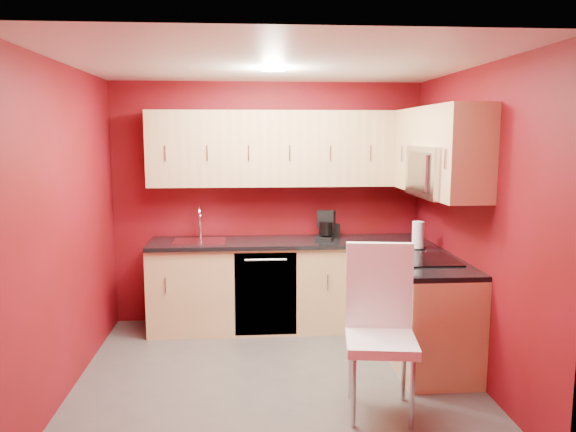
{
  "coord_description": "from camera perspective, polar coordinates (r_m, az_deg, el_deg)",
  "views": [
    {
      "loc": [
        -0.23,
        -4.35,
        1.97
      ],
      "look_at": [
        0.14,
        0.55,
        1.25
      ],
      "focal_mm": 35.0,
      "sensor_mm": 36.0,
      "label": 1
    }
  ],
  "objects": [
    {
      "name": "upper_cabinets_right",
      "position": [
        5.07,
        14.86,
        7.13
      ],
      "size": [
        0.35,
        1.55,
        0.75
      ],
      "color": "tan",
      "rests_on": "wall_right"
    },
    {
      "name": "wall_back",
      "position": [
        5.9,
        -2.04,
        1.31
      ],
      "size": [
        3.2,
        0.0,
        3.2
      ],
      "primitive_type": "plane",
      "rotation": [
        1.57,
        0.0,
        0.0
      ],
      "color": "maroon",
      "rests_on": "floor"
    },
    {
      "name": "countertop_back",
      "position": [
        5.66,
        0.13,
        -2.68
      ],
      "size": [
        2.8,
        0.63,
        0.04
      ],
      "primitive_type": "cube",
      "color": "black",
      "rests_on": "base_cabinets_back"
    },
    {
      "name": "dishwasher_front",
      "position": [
        5.48,
        -2.28,
        -7.93
      ],
      "size": [
        0.6,
        0.02,
        0.82
      ],
      "primitive_type": "cube",
      "color": "black",
      "rests_on": "base_cabinets_back"
    },
    {
      "name": "countertop_right",
      "position": [
        4.95,
        13.67,
        -4.51
      ],
      "size": [
        0.63,
        1.27,
        0.04
      ],
      "primitive_type": "cube",
      "color": "black",
      "rests_on": "base_cabinets_right"
    },
    {
      "name": "microwave",
      "position": [
        4.84,
        15.34,
        4.37
      ],
      "size": [
        0.42,
        0.76,
        0.42
      ],
      "color": "silver",
      "rests_on": "upper_cabinets_right"
    },
    {
      "name": "base_cabinets_back",
      "position": [
        5.77,
        0.12,
        -7.08
      ],
      "size": [
        2.8,
        0.6,
        0.87
      ],
      "primitive_type": "cube",
      "color": "#DEBE7F",
      "rests_on": "floor"
    },
    {
      "name": "dining_chair",
      "position": [
        4.05,
        9.42,
        -11.61
      ],
      "size": [
        0.55,
        0.57,
        1.19
      ],
      "primitive_type": null,
      "rotation": [
        0.0,
        0.0,
        -0.14
      ],
      "color": "white",
      "rests_on": "floor"
    },
    {
      "name": "wall_right",
      "position": [
        4.77,
        18.28,
        -0.76
      ],
      "size": [
        0.0,
        3.0,
        3.0
      ],
      "primitive_type": "plane",
      "rotation": [
        1.57,
        0.0,
        -1.57
      ],
      "color": "maroon",
      "rests_on": "floor"
    },
    {
      "name": "downlight",
      "position": [
        4.69,
        -1.52,
        14.65
      ],
      "size": [
        0.2,
        0.2,
        0.01
      ],
      "primitive_type": "cylinder",
      "color": "white",
      "rests_on": "ceiling"
    },
    {
      "name": "wall_left",
      "position": [
        4.62,
        -21.52,
        -1.21
      ],
      "size": [
        0.0,
        3.0,
        3.0
      ],
      "primitive_type": "plane",
      "rotation": [
        1.57,
        0.0,
        1.57
      ],
      "color": "maroon",
      "rests_on": "floor"
    },
    {
      "name": "paper_towel",
      "position": [
        5.36,
        13.07,
        -1.91
      ],
      "size": [
        0.16,
        0.16,
        0.25
      ],
      "primitive_type": null,
      "rotation": [
        0.0,
        0.0,
        -0.12
      ],
      "color": "white",
      "rests_on": "countertop_right"
    },
    {
      "name": "upper_cabinets_back",
      "position": [
        5.69,
        0.03,
        6.87
      ],
      "size": [
        2.8,
        0.35,
        0.75
      ],
      "primitive_type": "cube",
      "color": "tan",
      "rests_on": "wall_back"
    },
    {
      "name": "floor",
      "position": [
        4.78,
        -1.22,
        -15.99
      ],
      "size": [
        3.2,
        3.2,
        0.0
      ],
      "primitive_type": "plane",
      "color": "#4F4D4A",
      "rests_on": "ground"
    },
    {
      "name": "ceiling",
      "position": [
        4.39,
        -1.33,
        15.28
      ],
      "size": [
        3.2,
        3.2,
        0.0
      ],
      "primitive_type": "plane",
      "rotation": [
        3.14,
        0.0,
        0.0
      ],
      "color": "white",
      "rests_on": "wall_back"
    },
    {
      "name": "napkin_holder",
      "position": [
        5.81,
        4.39,
        -1.48
      ],
      "size": [
        0.17,
        0.17,
        0.15
      ],
      "primitive_type": null,
      "rotation": [
        0.0,
        0.0,
        0.37
      ],
      "color": "black",
      "rests_on": "countertop_back"
    },
    {
      "name": "sink",
      "position": [
        5.67,
        -9.0,
        -2.2
      ],
      "size": [
        0.52,
        0.42,
        0.35
      ],
      "color": "silver",
      "rests_on": "countertop_back"
    },
    {
      "name": "base_cabinets_right",
      "position": [
        5.08,
        13.61,
        -9.47
      ],
      "size": [
        0.6,
        1.3,
        0.87
      ],
      "primitive_type": "cube",
      "color": "#DEBE7F",
      "rests_on": "floor"
    },
    {
      "name": "coffee_maker",
      "position": [
        5.7,
        3.77,
        -0.95
      ],
      "size": [
        0.24,
        0.28,
        0.29
      ],
      "primitive_type": null,
      "rotation": [
        0.0,
        0.0,
        -0.36
      ],
      "color": "black",
      "rests_on": "countertop_back"
    },
    {
      "name": "wall_front",
      "position": [
        2.95,
        0.26,
        -5.75
      ],
      "size": [
        3.2,
        0.0,
        3.2
      ],
      "primitive_type": "plane",
      "rotation": [
        -1.57,
        0.0,
        0.0
      ],
      "color": "maroon",
      "rests_on": "floor"
    },
    {
      "name": "cooktop",
      "position": [
        4.91,
        13.75,
        -4.31
      ],
      "size": [
        0.5,
        0.55,
        0.01
      ],
      "primitive_type": "cube",
      "color": "black",
      "rests_on": "countertop_right"
    }
  ]
}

